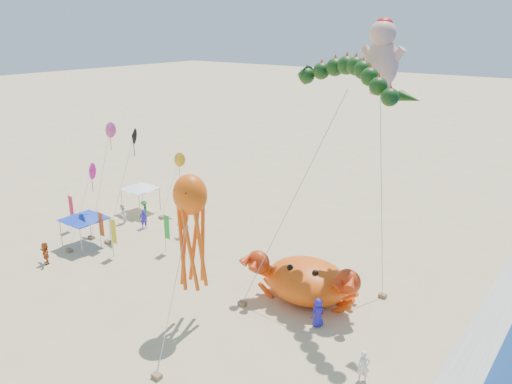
# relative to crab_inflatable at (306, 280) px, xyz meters

# --- Properties ---
(ground) EXTENTS (320.00, 320.00, 0.00)m
(ground) POSITION_rel_crab_inflatable_xyz_m (-1.87, -2.14, -1.42)
(ground) COLOR #D1B784
(ground) RESTS_ON ground
(foam_strip) EXTENTS (320.00, 320.00, 0.00)m
(foam_strip) POSITION_rel_crab_inflatable_xyz_m (10.13, -2.14, -1.41)
(foam_strip) COLOR silver
(foam_strip) RESTS_ON ground
(crab_inflatable) EXTENTS (7.35, 5.46, 3.22)m
(crab_inflatable) POSITION_rel_crab_inflatable_xyz_m (0.00, 0.00, 0.00)
(crab_inflatable) COLOR #F6540C
(crab_inflatable) RESTS_ON ground
(dragon_kite) EXTENTS (9.57, 8.12, 14.59)m
(dragon_kite) POSITION_rel_crab_inflatable_xyz_m (0.70, 2.53, 12.11)
(dragon_kite) COLOR #13360E
(dragon_kite) RESTS_ON ground
(cherub_kite) EXTENTS (3.54, 3.27, 17.09)m
(cherub_kite) POSITION_rel_crab_inflatable_xyz_m (1.58, 5.37, 13.49)
(cherub_kite) COLOR #FFB69B
(cherub_kite) RESTS_ON ground
(octopus_kite) EXTENTS (3.55, 6.25, 8.93)m
(octopus_kite) POSITION_rel_crab_inflatable_xyz_m (-4.22, -5.72, 4.66)
(octopus_kite) COLOR #FF5C0D
(octopus_kite) RESTS_ON ground
(canopy_blue) EXTENTS (3.19, 3.19, 2.71)m
(canopy_blue) POSITION_rel_crab_inflatable_xyz_m (-18.25, -3.44, 1.02)
(canopy_blue) COLOR gray
(canopy_blue) RESTS_ON ground
(canopy_white) EXTENTS (2.98, 2.98, 2.71)m
(canopy_white) POSITION_rel_crab_inflatable_xyz_m (-20.68, 4.24, 1.02)
(canopy_white) COLOR gray
(canopy_white) RESTS_ON ground
(feather_flags) EXTENTS (10.27, 3.00, 3.20)m
(feather_flags) POSITION_rel_crab_inflatable_xyz_m (-16.33, -2.31, 0.59)
(feather_flags) COLOR gray
(feather_flags) RESTS_ON ground
(beachgoers) EXTENTS (26.87, 11.48, 1.87)m
(beachgoers) POSITION_rel_crab_inflatable_xyz_m (-13.37, -0.77, -0.55)
(beachgoers) COLOR white
(beachgoers) RESTS_ON ground
(small_kites) EXTENTS (4.05, 12.45, 9.04)m
(small_kites) POSITION_rel_crab_inflatable_xyz_m (-18.27, 1.27, 4.74)
(small_kites) COLOR #D5478C
(small_kites) RESTS_ON ground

